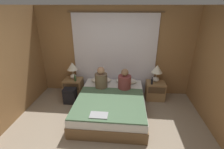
{
  "coord_description": "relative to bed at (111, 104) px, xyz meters",
  "views": [
    {
      "loc": [
        0.34,
        -2.49,
        2.49
      ],
      "look_at": [
        0.0,
        1.21,
        0.9
      ],
      "focal_mm": 26.0,
      "sensor_mm": 36.0,
      "label": 1
    }
  ],
  "objects": [
    {
      "name": "nightstand_right",
      "position": [
        1.19,
        0.76,
        0.03
      ],
      "size": [
        0.52,
        0.43,
        0.51
      ],
      "color": "#937047",
      "rests_on": "ground_plane"
    },
    {
      "name": "bed",
      "position": [
        0.0,
        0.0,
        0.0
      ],
      "size": [
        1.63,
        2.03,
        0.45
      ],
      "color": "brown",
      "rests_on": "ground_plane"
    },
    {
      "name": "nightstand_left",
      "position": [
        -1.19,
        0.76,
        0.03
      ],
      "size": [
        0.52,
        0.43,
        0.51
      ],
      "color": "#937047",
      "rests_on": "ground_plane"
    },
    {
      "name": "pillow_right",
      "position": [
        0.36,
        0.8,
        0.29
      ],
      "size": [
        0.58,
        0.35,
        0.12
      ],
      "color": "silver",
      "rests_on": "bed"
    },
    {
      "name": "backpack_on_floor",
      "position": [
        -1.15,
        0.31,
        0.02
      ],
      "size": [
        0.34,
        0.26,
        0.43
      ],
      "color": "black",
      "rests_on": "ground_plane"
    },
    {
      "name": "person_right_in_bed",
      "position": [
        0.32,
        0.43,
        0.45
      ],
      "size": [
        0.34,
        0.34,
        0.56
      ],
      "color": "brown",
      "rests_on": "bed"
    },
    {
      "name": "pillow_left",
      "position": [
        -0.36,
        0.8,
        0.29
      ],
      "size": [
        0.58,
        0.35,
        0.12
      ],
      "color": "silver",
      "rests_on": "bed"
    },
    {
      "name": "curtain_panel",
      "position": [
        0.0,
        1.07,
        0.95
      ],
      "size": [
        2.54,
        0.02,
        2.34
      ],
      "color": "silver",
      "rests_on": "ground_plane"
    },
    {
      "name": "laptop_on_bed",
      "position": [
        -0.16,
        -0.8,
        0.27
      ],
      "size": [
        0.36,
        0.22,
        0.02
      ],
      "color": "#9EA0A5",
      "rests_on": "blanket_on_bed"
    },
    {
      "name": "lamp_left",
      "position": [
        -1.19,
        0.83,
        0.61
      ],
      "size": [
        0.3,
        0.3,
        0.5
      ],
      "color": "silver",
      "rests_on": "nightstand_left"
    },
    {
      "name": "beer_bottle_on_left_stand",
      "position": [
        -1.08,
        0.65,
        0.36
      ],
      "size": [
        0.06,
        0.06,
        0.21
      ],
      "color": "#2D4C28",
      "rests_on": "nightstand_left"
    },
    {
      "name": "wall_back",
      "position": [
        0.0,
        1.13,
        1.03
      ],
      "size": [
        4.5,
        0.06,
        2.5
      ],
      "color": "olive",
      "rests_on": "ground_plane"
    },
    {
      "name": "lamp_right",
      "position": [
        1.19,
        0.83,
        0.61
      ],
      "size": [
        0.3,
        0.3,
        0.5
      ],
      "color": "silver",
      "rests_on": "nightstand_right"
    },
    {
      "name": "blanket_on_bed",
      "position": [
        0.0,
        -0.3,
        0.24
      ],
      "size": [
        1.57,
        1.38,
        0.03
      ],
      "color": "#4C6B4C",
      "rests_on": "bed"
    },
    {
      "name": "ground_plane",
      "position": [
        0.0,
        -0.9,
        -0.22
      ],
      "size": [
        16.0,
        16.0,
        0.0
      ],
      "primitive_type": "plane",
      "color": "gray"
    },
    {
      "name": "beer_bottle_on_right_stand",
      "position": [
        1.06,
        0.65,
        0.36
      ],
      "size": [
        0.06,
        0.06,
        0.2
      ],
      "color": "black",
      "rests_on": "nightstand_right"
    },
    {
      "name": "person_left_in_bed",
      "position": [
        -0.3,
        0.43,
        0.47
      ],
      "size": [
        0.33,
        0.33,
        0.59
      ],
      "color": "brown",
      "rests_on": "bed"
    }
  ]
}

